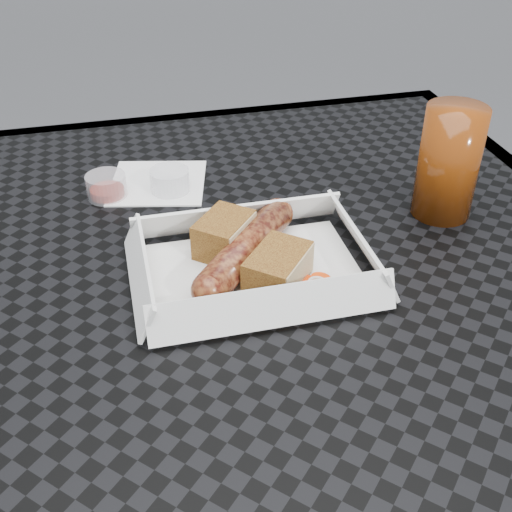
{
  "coord_description": "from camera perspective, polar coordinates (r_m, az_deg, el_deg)",
  "views": [
    {
      "loc": [
        -0.15,
        -0.57,
        1.15
      ],
      "look_at": [
        -0.02,
        -0.06,
        0.78
      ],
      "focal_mm": 45.0,
      "sensor_mm": 36.0,
      "label": 1
    }
  ],
  "objects": [
    {
      "name": "veg_garnish",
      "position": [
        0.65,
        5.18,
        -3.26
      ],
      "size": [
        0.03,
        0.03,
        0.0
      ],
      "color": "#FC440A",
      "rests_on": "food_tray"
    },
    {
      "name": "napkin",
      "position": [
        0.85,
        -8.71,
        6.47
      ],
      "size": [
        0.14,
        0.14,
        0.0
      ],
      "primitive_type": "cube",
      "rotation": [
        0.0,
        0.0,
        -0.23
      ],
      "color": "white",
      "rests_on": "patio_table"
    },
    {
      "name": "condiment_cup_empty",
      "position": [
        0.83,
        -7.66,
        6.63
      ],
      "size": [
        0.05,
        0.05,
        0.03
      ],
      "primitive_type": "cylinder",
      "color": "silver",
      "rests_on": "patio_table"
    },
    {
      "name": "bread_near",
      "position": [
        0.7,
        -2.86,
        1.91
      ],
      "size": [
        0.08,
        0.08,
        0.04
      ],
      "primitive_type": "cube",
      "rotation": [
        0.0,
        0.0,
        0.87
      ],
      "color": "brown",
      "rests_on": "food_tray"
    },
    {
      "name": "drink_glass",
      "position": [
        0.78,
        16.75,
        7.95
      ],
      "size": [
        0.07,
        0.07,
        0.13
      ],
      "primitive_type": "cylinder",
      "color": "#652908",
      "rests_on": "patio_table"
    },
    {
      "name": "food_tray",
      "position": [
        0.68,
        -0.2,
        -1.46
      ],
      "size": [
        0.22,
        0.15,
        0.0
      ],
      "primitive_type": "cube",
      "color": "white",
      "rests_on": "patio_table"
    },
    {
      "name": "bread_far",
      "position": [
        0.65,
        1.95,
        -1.07
      ],
      "size": [
        0.08,
        0.09,
        0.04
      ],
      "primitive_type": "cube",
      "rotation": [
        0.0,
        0.0,
        0.87
      ],
      "color": "brown",
      "rests_on": "food_tray"
    },
    {
      "name": "patio_table",
      "position": [
        0.76,
        0.54,
        -3.91
      ],
      "size": [
        0.8,
        0.8,
        0.74
      ],
      "color": "black",
      "rests_on": "ground"
    },
    {
      "name": "condiment_cup_sauce",
      "position": [
        0.83,
        -13.15,
        6.06
      ],
      "size": [
        0.05,
        0.05,
        0.03
      ],
      "primitive_type": "cylinder",
      "color": "maroon",
      "rests_on": "patio_table"
    },
    {
      "name": "bratwurst",
      "position": [
        0.68,
        -0.87,
        0.66
      ],
      "size": [
        0.14,
        0.16,
        0.04
      ],
      "rotation": [
        0.0,
        0.0,
        0.87
      ],
      "color": "brown",
      "rests_on": "food_tray"
    }
  ]
}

